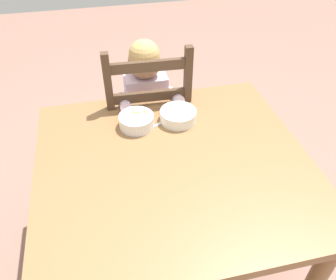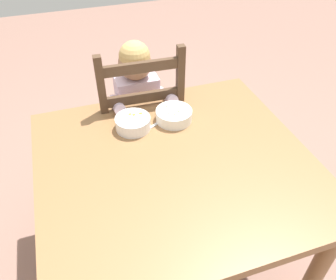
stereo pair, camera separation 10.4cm
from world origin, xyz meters
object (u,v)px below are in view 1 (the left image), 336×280
object	(u,v)px
dining_table	(174,178)
child_figure	(147,101)
bowl_of_carrots	(136,121)
spoon	(149,129)
dining_chair	(148,125)
bowl_of_peas	(178,115)

from	to	relation	value
dining_table	child_figure	distance (m)	0.56
dining_table	bowl_of_carrots	size ratio (longest dim) A/B	7.01
dining_table	bowl_of_carrots	xyz separation A→B (m)	(-0.11, 0.26, 0.13)
dining_table	spoon	bearing A→B (deg)	104.88
dining_chair	bowl_of_carrots	xyz separation A→B (m)	(-0.09, -0.30, 0.26)
dining_table	spoon	world-z (taller)	spoon
dining_chair	bowl_of_peas	bearing A→B (deg)	-71.46
spoon	bowl_of_peas	bearing A→B (deg)	14.67
dining_chair	spoon	distance (m)	0.41
bowl_of_peas	spoon	size ratio (longest dim) A/B	1.29
child_figure	dining_table	bearing A→B (deg)	-88.54
dining_table	bowl_of_peas	world-z (taller)	bowl_of_peas
spoon	dining_table	bearing A→B (deg)	-75.12
dining_chair	spoon	xyz separation A→B (m)	(-0.04, -0.33, 0.24)
bowl_of_peas	spoon	distance (m)	0.15
dining_chair	child_figure	world-z (taller)	dining_chair
bowl_of_peas	spoon	world-z (taller)	bowl_of_peas
dining_table	dining_chair	distance (m)	0.58
dining_table	dining_chair	size ratio (longest dim) A/B	1.11
child_figure	bowl_of_peas	size ratio (longest dim) A/B	5.81
dining_chair	child_figure	xyz separation A→B (m)	(0.00, -0.00, 0.17)
dining_chair	child_figure	bearing A→B (deg)	-65.14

